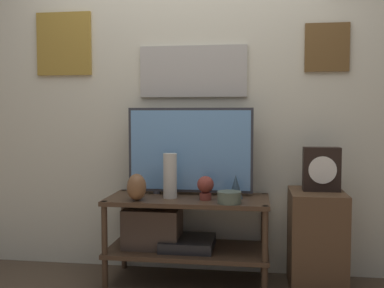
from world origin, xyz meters
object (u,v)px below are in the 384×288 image
(mantel_clock, at_px, (321,169))
(decorative_bust, at_px, (205,186))
(vase_urn_stoneware, at_px, (137,187))
(television, at_px, (190,150))
(vase_slim_bronze, at_px, (236,187))
(vase_tall_ceramic, at_px, (170,176))
(vase_wide_bowl, at_px, (229,197))

(mantel_clock, bearing_deg, decorative_bust, -172.60)
(vase_urn_stoneware, height_order, mantel_clock, mantel_clock)
(television, bearing_deg, vase_slim_bronze, -18.98)
(television, height_order, decorative_bust, television)
(vase_tall_ceramic, bearing_deg, vase_wide_bowl, -17.99)
(vase_slim_bronze, distance_m, mantel_clock, 0.58)
(television, relative_size, vase_wide_bowl, 5.73)
(television, height_order, vase_urn_stoneware, television)
(vase_tall_ceramic, xyz_separation_m, vase_wide_bowl, (0.41, -0.13, -0.11))
(vase_wide_bowl, relative_size, mantel_clock, 0.53)
(vase_wide_bowl, relative_size, decorative_bust, 0.97)
(vase_wide_bowl, bearing_deg, television, 136.57)
(vase_wide_bowl, xyz_separation_m, mantel_clock, (0.60, 0.20, 0.17))
(television, distance_m, vase_urn_stoneware, 0.48)
(vase_urn_stoneware, distance_m, vase_wide_bowl, 0.62)
(television, bearing_deg, vase_urn_stoneware, -139.69)
(television, distance_m, vase_wide_bowl, 0.49)
(television, xyz_separation_m, vase_tall_ceramic, (-0.12, -0.14, -0.16))
(decorative_bust, bearing_deg, vase_wide_bowl, -32.00)
(television, xyz_separation_m, mantel_clock, (0.90, -0.08, -0.11))
(vase_urn_stoneware, relative_size, decorative_bust, 1.12)
(television, distance_m, decorative_bust, 0.32)
(decorative_bust, xyz_separation_m, mantel_clock, (0.77, 0.10, 0.12))
(vase_wide_bowl, height_order, mantel_clock, mantel_clock)
(decorative_bust, bearing_deg, vase_slim_bronze, 17.43)
(vase_tall_ceramic, xyz_separation_m, mantel_clock, (1.01, 0.07, 0.05))
(mantel_clock, bearing_deg, vase_wide_bowl, -161.33)
(vase_urn_stoneware, bearing_deg, vase_wide_bowl, -0.68)
(vase_tall_ceramic, relative_size, mantel_clock, 1.05)
(vase_wide_bowl, bearing_deg, vase_tall_ceramic, 162.01)
(vase_wide_bowl, height_order, decorative_bust, decorative_bust)
(vase_urn_stoneware, xyz_separation_m, vase_slim_bronze, (0.65, 0.16, -0.01))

